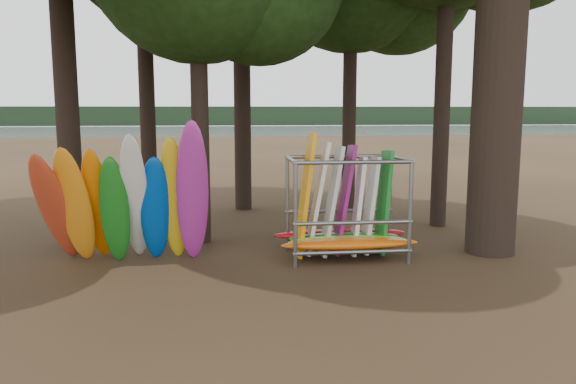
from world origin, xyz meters
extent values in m
plane|color=#47331E|center=(0.00, 0.00, 0.00)|extent=(120.00, 120.00, 0.00)
plane|color=gray|center=(0.00, 60.00, 0.00)|extent=(160.00, 160.00, 0.00)
cube|color=black|center=(0.00, 110.00, 2.00)|extent=(160.00, 4.00, 4.00)
cylinder|color=black|center=(-5.04, 2.92, 5.75)|extent=(0.57, 0.57, 11.49)
cylinder|color=black|center=(-3.41, 5.48, 5.90)|extent=(0.46, 0.46, 11.80)
cylinder|color=black|center=(-0.52, 7.22, 6.66)|extent=(0.56, 0.56, 13.32)
cylinder|color=black|center=(3.02, 6.75, 4.90)|extent=(0.45, 0.45, 9.79)
cylinder|color=black|center=(-1.74, 2.47, 4.21)|extent=(0.43, 0.43, 8.41)
cylinder|color=black|center=(5.04, 3.77, 5.81)|extent=(0.46, 0.46, 11.62)
ellipsoid|color=red|center=(-4.77, 0.53, 1.26)|extent=(0.94, 2.01, 2.69)
ellipsoid|color=orange|center=(-4.36, 0.48, 1.32)|extent=(0.86, 1.54, 2.76)
ellipsoid|color=orange|center=(-3.94, 0.72, 1.29)|extent=(0.66, 1.54, 2.69)
ellipsoid|color=#1A721D|center=(-3.52, 0.44, 1.21)|extent=(0.66, 1.11, 2.52)
ellipsoid|color=white|center=(-3.11, 0.53, 1.45)|extent=(0.72, 1.84, 3.01)
ellipsoid|color=#0646B4|center=(-2.69, 0.64, 1.20)|extent=(0.80, 1.15, 2.49)
ellipsoid|color=gold|center=(-2.28, 0.66, 1.40)|extent=(0.66, 1.07, 2.88)
ellipsoid|color=#A72993|center=(-1.86, 0.41, 1.58)|extent=(0.79, 1.21, 3.25)
ellipsoid|color=orange|center=(1.58, 0.10, 0.42)|extent=(3.10, 0.55, 0.24)
ellipsoid|color=#9DAE17|center=(1.58, 0.38, 0.42)|extent=(2.75, 0.55, 0.24)
ellipsoid|color=#1B7B23|center=(1.58, 0.72, 0.42)|extent=(2.62, 0.55, 0.24)
ellipsoid|color=red|center=(1.58, 1.11, 0.42)|extent=(3.21, 0.55, 0.24)
cube|color=#FF9F0D|center=(0.65, 0.74, 1.43)|extent=(0.50, 0.82, 2.87)
cube|color=white|center=(0.96, 0.88, 1.32)|extent=(0.59, 0.77, 2.65)
cube|color=silver|center=(1.27, 0.73, 1.27)|extent=(0.54, 0.78, 2.56)
cube|color=#8A176C|center=(1.58, 0.83, 1.29)|extent=(0.54, 0.79, 2.58)
cube|color=white|center=(1.89, 0.72, 1.14)|extent=(0.38, 0.75, 2.32)
cube|color=silver|center=(2.19, 0.82, 1.14)|extent=(0.39, 0.76, 2.31)
cube|color=#1C7F2A|center=(2.50, 0.75, 1.21)|extent=(0.36, 0.79, 2.46)
camera|label=1|loc=(-1.19, -11.77, 3.37)|focal=35.00mm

